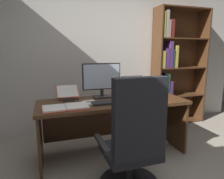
{
  "coord_description": "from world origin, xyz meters",
  "views": [
    {
      "loc": [
        -1.02,
        -1.38,
        1.35
      ],
      "look_at": [
        -0.27,
        0.91,
        0.88
      ],
      "focal_mm": 32.17,
      "sensor_mm": 36.0,
      "label": 1
    }
  ],
  "objects_px": {
    "notepad": "(90,102)",
    "computer_mouse": "(132,100)",
    "bookshelf": "(173,70)",
    "open_binder": "(65,107)",
    "laptop": "(135,91)",
    "desk": "(111,113)",
    "pen": "(92,102)",
    "office_chair": "(134,146)",
    "reading_stand_with_book": "(68,93)",
    "keyboard": "(109,102)",
    "monitor": "(102,80)"
  },
  "relations": [
    {
      "from": "keyboard",
      "to": "open_binder",
      "type": "distance_m",
      "value": 0.52
    },
    {
      "from": "bookshelf",
      "to": "computer_mouse",
      "type": "height_order",
      "value": "bookshelf"
    },
    {
      "from": "office_chair",
      "to": "keyboard",
      "type": "bearing_deg",
      "value": 92.33
    },
    {
      "from": "reading_stand_with_book",
      "to": "keyboard",
      "type": "bearing_deg",
      "value": -40.77
    },
    {
      "from": "bookshelf",
      "to": "open_binder",
      "type": "height_order",
      "value": "bookshelf"
    },
    {
      "from": "keyboard",
      "to": "pen",
      "type": "height_order",
      "value": "keyboard"
    },
    {
      "from": "desk",
      "to": "laptop",
      "type": "height_order",
      "value": "laptop"
    },
    {
      "from": "laptop",
      "to": "computer_mouse",
      "type": "bearing_deg",
      "value": -120.26
    },
    {
      "from": "notepad",
      "to": "computer_mouse",
      "type": "bearing_deg",
      "value": -10.88
    },
    {
      "from": "open_binder",
      "to": "monitor",
      "type": "bearing_deg",
      "value": 33.4
    },
    {
      "from": "laptop",
      "to": "reading_stand_with_book",
      "type": "relative_size",
      "value": 1.16
    },
    {
      "from": "laptop",
      "to": "notepad",
      "type": "relative_size",
      "value": 1.58
    },
    {
      "from": "monitor",
      "to": "laptop",
      "type": "height_order",
      "value": "monitor"
    },
    {
      "from": "office_chair",
      "to": "open_binder",
      "type": "distance_m",
      "value": 0.86
    },
    {
      "from": "laptop",
      "to": "office_chair",
      "type": "bearing_deg",
      "value": -115.06
    },
    {
      "from": "notepad",
      "to": "laptop",
      "type": "bearing_deg",
      "value": 18.89
    },
    {
      "from": "office_chair",
      "to": "laptop",
      "type": "distance_m",
      "value": 1.14
    },
    {
      "from": "desk",
      "to": "pen",
      "type": "bearing_deg",
      "value": -161.41
    },
    {
      "from": "desk",
      "to": "notepad",
      "type": "bearing_deg",
      "value": -162.58
    },
    {
      "from": "office_chair",
      "to": "open_binder",
      "type": "relative_size",
      "value": 2.24
    },
    {
      "from": "desk",
      "to": "laptop",
      "type": "distance_m",
      "value": 0.5
    },
    {
      "from": "reading_stand_with_book",
      "to": "pen",
      "type": "xyz_separation_m",
      "value": [
        0.26,
        -0.29,
        -0.07
      ]
    },
    {
      "from": "desk",
      "to": "laptop",
      "type": "bearing_deg",
      "value": 19.94
    },
    {
      "from": "notepad",
      "to": "reading_stand_with_book",
      "type": "bearing_deg",
      "value": 129.54
    },
    {
      "from": "laptop",
      "to": "reading_stand_with_book",
      "type": "bearing_deg",
      "value": 177.32
    },
    {
      "from": "desk",
      "to": "keyboard",
      "type": "height_order",
      "value": "keyboard"
    },
    {
      "from": "computer_mouse",
      "to": "open_binder",
      "type": "distance_m",
      "value": 0.82
    },
    {
      "from": "office_chair",
      "to": "reading_stand_with_book",
      "type": "height_order",
      "value": "office_chair"
    },
    {
      "from": "office_chair",
      "to": "notepad",
      "type": "distance_m",
      "value": 0.83
    },
    {
      "from": "desk",
      "to": "notepad",
      "type": "xyz_separation_m",
      "value": [
        -0.3,
        -0.09,
        0.2
      ]
    },
    {
      "from": "laptop",
      "to": "computer_mouse",
      "type": "xyz_separation_m",
      "value": [
        -0.2,
        -0.34,
        -0.03
      ]
    },
    {
      "from": "notepad",
      "to": "keyboard",
      "type": "bearing_deg",
      "value": -25.07
    },
    {
      "from": "computer_mouse",
      "to": "notepad",
      "type": "bearing_deg",
      "value": 169.12
    },
    {
      "from": "office_chair",
      "to": "computer_mouse",
      "type": "height_order",
      "value": "office_chair"
    },
    {
      "from": "open_binder",
      "to": "pen",
      "type": "xyz_separation_m",
      "value": [
        0.33,
        0.15,
        0.0
      ]
    },
    {
      "from": "keyboard",
      "to": "computer_mouse",
      "type": "height_order",
      "value": "computer_mouse"
    },
    {
      "from": "notepad",
      "to": "pen",
      "type": "bearing_deg",
      "value": 0.0
    },
    {
      "from": "laptop",
      "to": "computer_mouse",
      "type": "distance_m",
      "value": 0.39
    },
    {
      "from": "reading_stand_with_book",
      "to": "notepad",
      "type": "height_order",
      "value": "reading_stand_with_book"
    },
    {
      "from": "computer_mouse",
      "to": "monitor",
      "type": "bearing_deg",
      "value": 132.25
    },
    {
      "from": "open_binder",
      "to": "pen",
      "type": "height_order",
      "value": "open_binder"
    },
    {
      "from": "keyboard",
      "to": "computer_mouse",
      "type": "relative_size",
      "value": 4.04
    },
    {
      "from": "open_binder",
      "to": "pen",
      "type": "bearing_deg",
      "value": 21.32
    },
    {
      "from": "office_chair",
      "to": "pen",
      "type": "distance_m",
      "value": 0.83
    },
    {
      "from": "monitor",
      "to": "pen",
      "type": "relative_size",
      "value": 3.7
    },
    {
      "from": "bookshelf",
      "to": "laptop",
      "type": "bearing_deg",
      "value": -150.51
    },
    {
      "from": "office_chair",
      "to": "reading_stand_with_book",
      "type": "xyz_separation_m",
      "value": [
        -0.48,
        1.04,
        0.33
      ]
    },
    {
      "from": "bookshelf",
      "to": "open_binder",
      "type": "distance_m",
      "value": 2.26
    },
    {
      "from": "computer_mouse",
      "to": "pen",
      "type": "bearing_deg",
      "value": 168.69
    },
    {
      "from": "laptop",
      "to": "open_binder",
      "type": "xyz_separation_m",
      "value": [
        -1.02,
        -0.39,
        -0.04
      ]
    }
  ]
}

